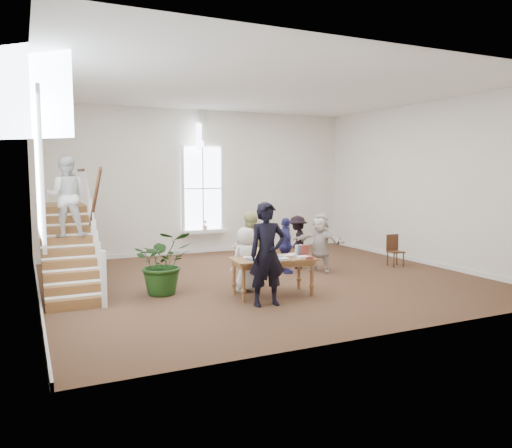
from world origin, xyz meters
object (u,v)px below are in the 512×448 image
floor_plant (164,262)px  woman_cluster_b (297,242)px  elderly_woman (246,259)px  person_yellow (249,248)px  library_table (273,262)px  woman_cluster_a (286,246)px  police_officer (267,254)px  woman_cluster_c (320,242)px  side_chair (394,249)px

floor_plant → woman_cluster_b: bearing=17.9°
elderly_woman → person_yellow: size_ratio=0.82×
library_table → woman_cluster_a: bearing=60.6°
library_table → elderly_woman: bearing=126.2°
police_officer → floor_plant: (-1.58, 1.72, -0.32)m
woman_cluster_b → woman_cluster_c: size_ratio=0.93×
woman_cluster_b → floor_plant: woman_cluster_b is taller
woman_cluster_c → side_chair: (2.29, -0.17, -0.29)m
side_chair → woman_cluster_a: bearing=179.1°
person_yellow → side_chair: bearing=174.8°
elderly_woman → side_chair: 4.97m
person_yellow → woman_cluster_b: size_ratio=1.19×
library_table → woman_cluster_c: size_ratio=1.16×
library_table → side_chair: size_ratio=2.06×
police_officer → elderly_woman: police_officer is taller
person_yellow → woman_cluster_c: person_yellow is taller
person_yellow → floor_plant: (-1.98, -0.03, -0.17)m
woman_cluster_a → woman_cluster_c: bearing=-93.6°
elderly_woman → woman_cluster_a: woman_cluster_a is taller
woman_cluster_c → side_chair: size_ratio=1.77×
floor_plant → police_officer: bearing=-47.4°
woman_cluster_b → side_chair: 2.73m
woman_cluster_a → woman_cluster_b: size_ratio=1.00×
elderly_woman → woman_cluster_a: 2.13m
police_officer → person_yellow: size_ratio=1.19×
elderly_woman → person_yellow: person_yellow is taller
library_table → floor_plant: floor_plant is taller
library_table → police_officer: police_officer is taller
person_yellow → woman_cluster_a: person_yellow is taller
woman_cluster_c → woman_cluster_a: bearing=-137.3°
woman_cluster_b → floor_plant: size_ratio=1.04×
elderly_woman → woman_cluster_b: size_ratio=0.98×
elderly_woman → person_yellow: 0.60m
library_table → woman_cluster_c: bearing=42.9°
woman_cluster_a → woman_cluster_c: size_ratio=0.93×
library_table → person_yellow: bearing=98.6°
police_officer → person_yellow: bearing=83.2°
woman_cluster_c → person_yellow: bearing=-110.0°
woman_cluster_c → floor_plant: 4.32m
elderly_woman → police_officer: bearing=75.7°
library_table → woman_cluster_c: 2.81m
floor_plant → woman_cluster_a: bearing=13.9°
elderly_woman → person_yellow: (0.30, 0.50, 0.15)m
police_officer → elderly_woman: 1.29m
woman_cluster_a → floor_plant: size_ratio=1.05×
person_yellow → woman_cluster_a: bearing=-160.5°
woman_cluster_b → library_table: bearing=-15.8°
police_officer → woman_cluster_c: bearing=47.3°
police_officer → woman_cluster_a: bearing=61.1°
floor_plant → woman_cluster_c: bearing=8.4°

